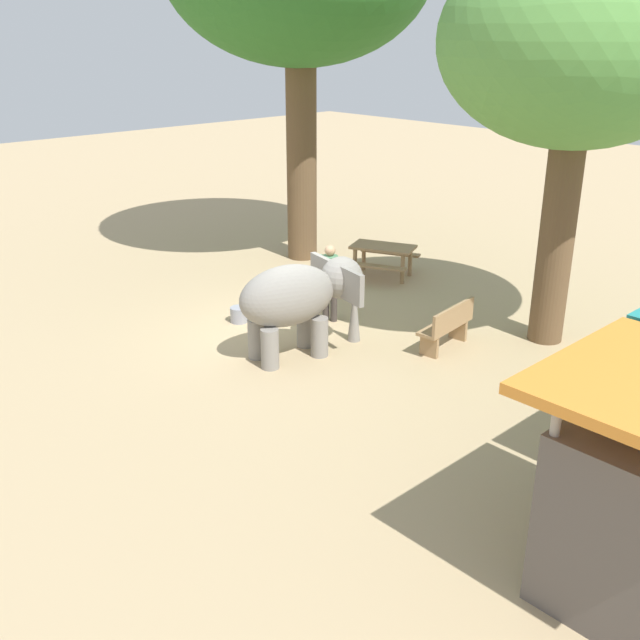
{
  "coord_description": "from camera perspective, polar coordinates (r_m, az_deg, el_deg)",
  "views": [
    {
      "loc": [
        8.56,
        10.34,
        5.64
      ],
      "look_at": [
        0.3,
        1.47,
        0.8
      ],
      "focal_mm": 40.96,
      "sensor_mm": 36.0,
      "label": 1
    }
  ],
  "objects": [
    {
      "name": "picnic_table_near",
      "position": [
        17.81,
        4.94,
        5.2
      ],
      "size": [
        1.97,
        1.98,
        0.78
      ],
      "rotation": [
        0.0,
        0.0,
        2.0
      ],
      "color": "#9E7A51",
      "rests_on": "ground_plane"
    },
    {
      "name": "person_handler",
      "position": [
        14.87,
        0.78,
        3.37
      ],
      "size": [
        0.32,
        0.48,
        1.62
      ],
      "rotation": [
        0.0,
        0.0,
        0.41
      ],
      "color": "#3F3833",
      "rests_on": "ground_plane"
    },
    {
      "name": "shade_tree_secondary",
      "position": [
        13.85,
        19.71,
        19.65
      ],
      "size": [
        5.11,
        4.69,
        7.29
      ],
      "color": "brown",
      "rests_on": "ground_plane"
    },
    {
      "name": "feed_bucket",
      "position": [
        15.15,
        -6.35,
        0.42
      ],
      "size": [
        0.36,
        0.36,
        0.32
      ],
      "primitive_type": "cylinder",
      "color": "gray",
      "rests_on": "ground_plane"
    },
    {
      "name": "ground_plane",
      "position": [
        14.56,
        -3.07,
        -1.05
      ],
      "size": [
        60.0,
        60.0,
        0.0
      ],
      "primitive_type": "plane",
      "color": "tan"
    },
    {
      "name": "wooden_bench",
      "position": [
        13.9,
        9.95,
        -0.41
      ],
      "size": [
        1.44,
        0.57,
        0.88
      ],
      "rotation": [
        0.0,
        0.0,
        3.27
      ],
      "color": "#9E7A51",
      "rests_on": "ground_plane"
    },
    {
      "name": "elephant",
      "position": [
        13.24,
        -1.55,
        1.81
      ],
      "size": [
        2.56,
        1.71,
        1.76
      ],
      "rotation": [
        0.0,
        0.0,
        2.94
      ],
      "color": "gray",
      "rests_on": "ground_plane"
    }
  ]
}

